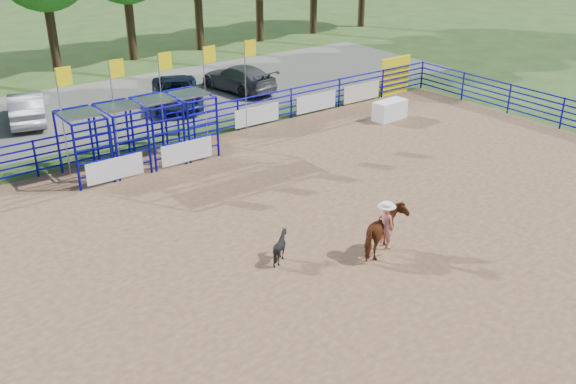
# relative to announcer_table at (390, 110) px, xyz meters

# --- Properties ---
(ground) EXTENTS (120.00, 120.00, 0.00)m
(ground) POSITION_rel_announcer_table_xyz_m (-9.70, -7.08, -0.47)
(ground) COLOR #3F5D25
(ground) RESTS_ON ground
(arena_dirt) EXTENTS (30.00, 20.00, 0.02)m
(arena_dirt) POSITION_rel_announcer_table_xyz_m (-9.70, -7.08, -0.46)
(arena_dirt) COLOR #8A6545
(arena_dirt) RESTS_ON ground
(gravel_strip) EXTENTS (40.00, 10.00, 0.01)m
(gravel_strip) POSITION_rel_announcer_table_xyz_m (-9.70, 9.92, -0.47)
(gravel_strip) COLOR slate
(gravel_strip) RESTS_ON ground
(announcer_table) EXTENTS (1.75, 0.91, 0.90)m
(announcer_table) POSITION_rel_announcer_table_xyz_m (0.00, 0.00, 0.00)
(announcer_table) COLOR white
(announcer_table) RESTS_ON arena_dirt
(horse_and_rider) EXTENTS (1.93, 1.38, 2.37)m
(horse_and_rider) POSITION_rel_announcer_table_xyz_m (-9.18, -9.11, 0.39)
(horse_and_rider) COLOR #642F14
(horse_and_rider) RESTS_ON arena_dirt
(calf) EXTENTS (0.87, 0.79, 0.89)m
(calf) POSITION_rel_announcer_table_xyz_m (-11.86, -7.56, -0.01)
(calf) COLOR black
(calf) RESTS_ON arena_dirt
(car_b) EXTENTS (2.54, 4.62, 1.44)m
(car_b) POSITION_rel_announcer_table_xyz_m (-14.07, 9.82, 0.26)
(car_b) COLOR gray
(car_b) RESTS_ON gravel_strip
(car_c) EXTENTS (4.08, 5.52, 1.39)m
(car_c) POSITION_rel_announcer_table_xyz_m (-7.21, 7.92, 0.24)
(car_c) COLOR #151D35
(car_c) RESTS_ON gravel_strip
(car_d) EXTENTS (2.68, 5.06, 1.40)m
(car_d) POSITION_rel_announcer_table_xyz_m (-3.14, 8.50, 0.24)
(car_d) COLOR #565659
(car_d) RESTS_ON gravel_strip
(perimeter_fence) EXTENTS (30.10, 20.10, 1.50)m
(perimeter_fence) POSITION_rel_announcer_table_xyz_m (-9.70, -7.08, 0.28)
(perimeter_fence) COLOR #0A0799
(perimeter_fence) RESTS_ON ground
(chute_assembly) EXTENTS (19.32, 2.41, 4.20)m
(chute_assembly) POSITION_rel_announcer_table_xyz_m (-11.60, 1.75, 0.79)
(chute_assembly) COLOR #0A0799
(chute_assembly) RESTS_ON ground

